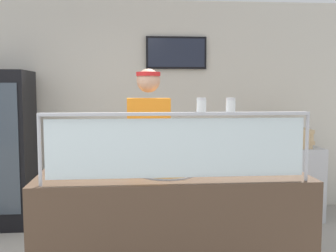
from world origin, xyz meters
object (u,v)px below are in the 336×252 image
at_px(pizza_box_stack, 291,138).
at_px(worker_figure, 149,153).
at_px(pepper_flake_shaker, 231,106).
at_px(pizza_server, 174,170).
at_px(parmesan_shaker, 201,106).
at_px(pizza_tray, 167,172).
at_px(drink_fridge, 0,149).

bearing_deg(pizza_box_stack, worker_figure, -147.64).
height_order(pepper_flake_shaker, worker_figure, worker_figure).
height_order(pizza_server, worker_figure, worker_figure).
height_order(pizza_server, parmesan_shaker, parmesan_shaker).
xyz_separation_m(worker_figure, pizza_box_stack, (1.77, 1.12, -0.01)).
bearing_deg(parmesan_shaker, worker_figure, 108.41).
height_order(pizza_tray, pepper_flake_shaker, pepper_flake_shaker).
xyz_separation_m(pizza_server, worker_figure, (-0.15, 0.67, 0.02)).
bearing_deg(drink_fridge, parmesan_shaker, -46.56).
height_order(pizza_server, pizza_box_stack, pizza_box_stack).
xyz_separation_m(parmesan_shaker, worker_figure, (-0.31, 0.93, -0.46)).
bearing_deg(drink_fridge, pizza_box_stack, -0.73).
bearing_deg(pepper_flake_shaker, pizza_box_stack, 58.33).
distance_m(pepper_flake_shaker, worker_figure, 1.15).
bearing_deg(pizza_server, worker_figure, 99.84).
xyz_separation_m(pizza_tray, pepper_flake_shaker, (0.40, -0.27, 0.50)).
height_order(pizza_tray, worker_figure, worker_figure).
distance_m(pepper_flake_shaker, drink_fridge, 3.07).
distance_m(pizza_server, parmesan_shaker, 0.56).
bearing_deg(worker_figure, pepper_flake_shaker, -61.37).
xyz_separation_m(parmesan_shaker, pepper_flake_shaker, (0.20, 0.00, -0.00)).
relative_size(pizza_tray, worker_figure, 0.23).
distance_m(pizza_tray, pepper_flake_shaker, 0.70).
distance_m(pizza_tray, pizza_box_stack, 2.43).
distance_m(parmesan_shaker, drink_fridge, 2.94).
bearing_deg(pizza_server, pizza_tray, 154.57).
bearing_deg(pepper_flake_shaker, drink_fridge, 136.16).
relative_size(pizza_server, drink_fridge, 0.16).
bearing_deg(pepper_flake_shaker, worker_figure, 118.63).
height_order(pepper_flake_shaker, pizza_box_stack, pepper_flake_shaker).
height_order(parmesan_shaker, pepper_flake_shaker, same).
bearing_deg(pizza_server, pizza_box_stack, 45.09).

